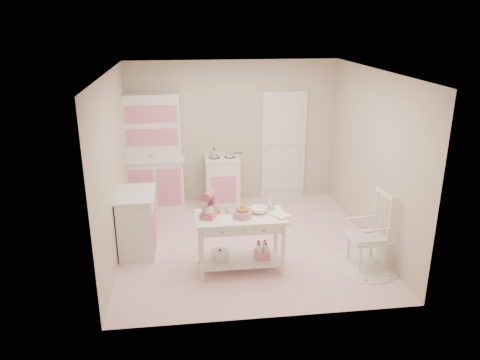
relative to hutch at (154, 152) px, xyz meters
name	(u,v)px	position (x,y,z in m)	size (l,w,h in m)	color
room_shell	(248,140)	(1.43, -1.66, 0.61)	(3.84, 3.84, 2.62)	pink
door	(284,146)	(2.38, 0.21, -0.02)	(0.82, 0.05, 2.04)	white
hutch	(154,152)	(0.00, 0.00, 0.00)	(1.06, 0.50, 2.08)	white
stove	(222,181)	(1.20, -0.05, -0.58)	(0.62, 0.57, 0.92)	white
base_cabinet	(137,222)	(-0.20, -1.69, -0.58)	(0.54, 0.84, 0.92)	white
lace_rug	(364,267)	(2.96, -2.58, -1.03)	(0.92, 0.92, 0.01)	white
rocking_chair	(368,231)	(2.96, -2.58, -0.49)	(0.48, 0.72, 1.10)	white
work_table	(240,243)	(1.24, -2.41, -0.64)	(1.20, 0.60, 0.80)	white
stand_mixer	(209,205)	(0.82, -2.39, -0.07)	(0.20, 0.28, 0.34)	#D15866
cookie_tray	(228,210)	(1.09, -2.23, -0.23)	(0.34, 0.24, 0.02)	silver
bread_basket	(242,214)	(1.26, -2.46, -0.19)	(0.25, 0.25, 0.09)	pink
mixing_bowl	(259,210)	(1.50, -2.33, -0.20)	(0.25, 0.25, 0.08)	white
metal_pitcher	(271,204)	(1.68, -2.25, -0.16)	(0.10, 0.10, 0.17)	silver
recipe_book	(275,217)	(1.69, -2.53, -0.23)	(0.18, 0.25, 0.02)	white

